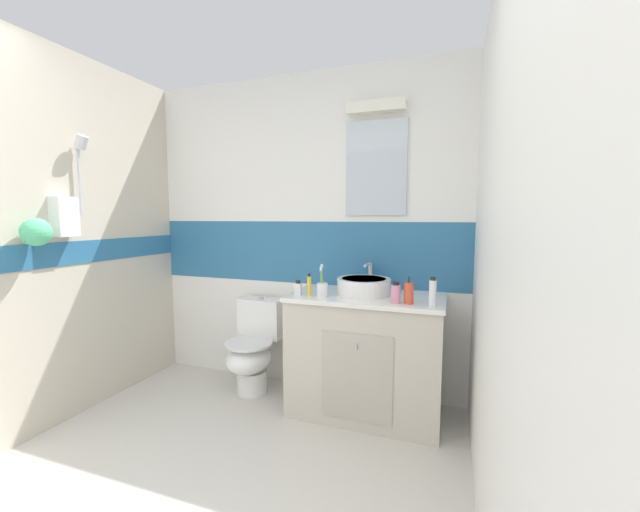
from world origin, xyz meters
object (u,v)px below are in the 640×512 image
(sink_basin, at_px, (364,286))
(toothbrush_cup, at_px, (322,289))
(soap_dispenser, at_px, (409,293))
(lotion_bottle_short, at_px, (396,293))
(toothpaste_tube_upright, at_px, (309,285))
(toilet, at_px, (254,348))
(perfume_flask_small, at_px, (298,288))
(deodorant_spray_can, at_px, (433,292))

(sink_basin, relative_size, toothbrush_cup, 1.88)
(toothbrush_cup, xyz_separation_m, soap_dispenser, (0.57, -0.02, 0.01))
(soap_dispenser, xyz_separation_m, lotion_bottle_short, (-0.08, -0.01, -0.00))
(sink_basin, height_order, toothpaste_tube_upright, sink_basin)
(toilet, relative_size, toothpaste_tube_upright, 4.78)
(toilet, bearing_deg, lotion_bottle_short, -10.92)
(toothbrush_cup, relative_size, perfume_flask_small, 2.17)
(sink_basin, height_order, toilet, sink_basin)
(toothbrush_cup, distance_m, soap_dispenser, 0.57)
(soap_dispenser, relative_size, toothpaste_tube_upright, 1.13)
(toothbrush_cup, bearing_deg, sink_basin, 35.07)
(toilet, height_order, toothpaste_tube_upright, toothpaste_tube_upright)
(toilet, distance_m, deodorant_spray_can, 1.50)
(deodorant_spray_can, height_order, perfume_flask_small, deodorant_spray_can)
(sink_basin, relative_size, toilet, 0.57)
(lotion_bottle_short, bearing_deg, sink_basin, 140.84)
(sink_basin, xyz_separation_m, toothbrush_cup, (-0.25, -0.17, -0.01))
(toilet, xyz_separation_m, soap_dispenser, (1.22, -0.21, 0.57))
(toothbrush_cup, bearing_deg, lotion_bottle_short, -3.45)
(lotion_bottle_short, bearing_deg, toothbrush_cup, 176.55)
(toothbrush_cup, height_order, soap_dispenser, toothbrush_cup)
(perfume_flask_small, bearing_deg, sink_basin, 22.95)
(toothbrush_cup, distance_m, deodorant_spray_can, 0.72)
(toilet, bearing_deg, perfume_flask_small, -22.60)
(soap_dispenser, distance_m, deodorant_spray_can, 0.14)
(deodorant_spray_can, height_order, lotion_bottle_short, deodorant_spray_can)
(lotion_bottle_short, bearing_deg, toilet, 169.08)
(sink_basin, bearing_deg, toothbrush_cup, -144.93)
(soap_dispenser, distance_m, perfume_flask_small, 0.75)
(toilet, xyz_separation_m, deodorant_spray_can, (1.36, -0.23, 0.59))
(toilet, relative_size, deodorant_spray_can, 4.13)
(soap_dispenser, height_order, deodorant_spray_can, deodorant_spray_can)
(sink_basin, bearing_deg, toothpaste_tube_upright, -152.40)
(soap_dispenser, distance_m, toothpaste_tube_upright, 0.67)
(soap_dispenser, height_order, toothpaste_tube_upright, soap_dispenser)
(toothpaste_tube_upright, bearing_deg, toilet, 160.58)
(toothpaste_tube_upright, bearing_deg, perfume_flask_small, -179.29)
(sink_basin, distance_m, toothbrush_cup, 0.30)
(toothpaste_tube_upright, relative_size, deodorant_spray_can, 0.87)
(sink_basin, height_order, lotion_bottle_short, sink_basin)
(deodorant_spray_can, bearing_deg, toilet, 170.61)
(sink_basin, xyz_separation_m, lotion_bottle_short, (0.25, -0.20, 0.00))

